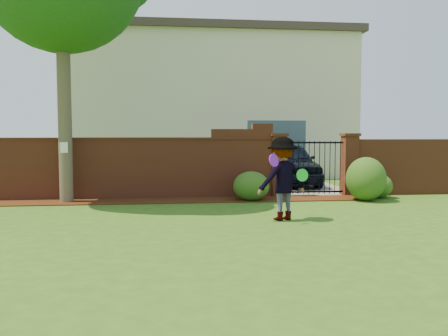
{
  "coord_description": "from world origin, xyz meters",
  "views": [
    {
      "loc": [
        -0.84,
        -9.77,
        1.86
      ],
      "look_at": [
        0.47,
        1.4,
        1.05
      ],
      "focal_mm": 38.02,
      "sensor_mm": 36.0,
      "label": 1
    }
  ],
  "objects": [
    {
      "name": "house",
      "position": [
        1.0,
        12.0,
        3.16
      ],
      "size": [
        12.4,
        6.4,
        6.3
      ],
      "color": "beige",
      "rests_on": "ground"
    },
    {
      "name": "car",
      "position": [
        3.51,
        7.09,
        0.78
      ],
      "size": [
        2.02,
        4.65,
        1.56
      ],
      "primitive_type": "imported",
      "rotation": [
        0.0,
        0.0,
        -0.04
      ],
      "color": "black",
      "rests_on": "ground"
    },
    {
      "name": "iron_gate",
      "position": [
        3.5,
        4.0,
        0.85
      ],
      "size": [
        1.78,
        0.03,
        1.6
      ],
      "color": "black",
      "rests_on": "ground"
    },
    {
      "name": "shrub_right",
      "position": [
        5.22,
        3.31,
        0.35
      ],
      "size": [
        0.79,
        0.79,
        0.7
      ],
      "primitive_type": "ellipsoid",
      "color": "#1E4B16",
      "rests_on": "ground"
    },
    {
      "name": "brick_wall",
      "position": [
        -2.01,
        4.0,
        0.93
      ],
      "size": [
        8.7,
        0.31,
        2.16
      ],
      "color": "brown",
      "rests_on": "ground"
    },
    {
      "name": "ground",
      "position": [
        0.0,
        0.0,
        -0.01
      ],
      "size": [
        80.0,
        80.0,
        0.01
      ],
      "primitive_type": "cube",
      "color": "#305715",
      "rests_on": "ground"
    },
    {
      "name": "pillar_left",
      "position": [
        2.4,
        4.0,
        0.96
      ],
      "size": [
        0.5,
        0.5,
        1.88
      ],
      "color": "brown",
      "rests_on": "ground"
    },
    {
      "name": "shrub_left",
      "position": [
        1.43,
        3.14,
        0.41
      ],
      "size": [
        1.01,
        1.01,
        0.83
      ],
      "primitive_type": "ellipsoid",
      "color": "#1E4B16",
      "rests_on": "ground"
    },
    {
      "name": "man",
      "position": [
        1.6,
        0.15,
        0.9
      ],
      "size": [
        1.31,
        1.01,
        1.79
      ],
      "primitive_type": "imported",
      "rotation": [
        0.0,
        0.0,
        3.47
      ],
      "color": "gray",
      "rests_on": "ground"
    },
    {
      "name": "frisbee_purple",
      "position": [
        1.31,
        -0.24,
        1.32
      ],
      "size": [
        0.27,
        0.23,
        0.27
      ],
      "primitive_type": "cylinder",
      "rotation": [
        1.36,
        0.0,
        0.66
      ],
      "color": "purple",
      "rests_on": "man"
    },
    {
      "name": "pillar_right",
      "position": [
        4.6,
        4.0,
        0.96
      ],
      "size": [
        0.5,
        0.5,
        1.88
      ],
      "color": "brown",
      "rests_on": "ground"
    },
    {
      "name": "brick_wall_return",
      "position": [
        6.6,
        4.0,
        0.85
      ],
      "size": [
        4.0,
        0.25,
        1.7
      ],
      "primitive_type": "cube",
      "color": "brown",
      "rests_on": "ground"
    },
    {
      "name": "paper_notice",
      "position": [
        -3.6,
        3.21,
        1.5
      ],
      "size": [
        0.2,
        0.01,
        0.28
      ],
      "primitive_type": "cube",
      "color": "white",
      "rests_on": "tree"
    },
    {
      "name": "frisbee_green",
      "position": [
        2.0,
        0.07,
        0.98
      ],
      "size": [
        0.28,
        0.12,
        0.27
      ],
      "primitive_type": "cylinder",
      "rotation": [
        1.43,
        0.0,
        0.2
      ],
      "color": "green",
      "rests_on": "man"
    },
    {
      "name": "mulch_bed",
      "position": [
        -0.95,
        3.34,
        0.01
      ],
      "size": [
        11.1,
        1.08,
        0.03
      ],
      "primitive_type": "cube",
      "color": "#341809",
      "rests_on": "ground"
    },
    {
      "name": "driveway",
      "position": [
        3.5,
        8.0,
        0.01
      ],
      "size": [
        3.2,
        8.0,
        0.01
      ],
      "primitive_type": "cube",
      "color": "slate",
      "rests_on": "ground"
    },
    {
      "name": "shrub_middle",
      "position": [
        4.6,
        2.78,
        0.61
      ],
      "size": [
        1.11,
        1.11,
        1.22
      ],
      "primitive_type": "ellipsoid",
      "color": "#1E4B16",
      "rests_on": "ground"
    }
  ]
}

